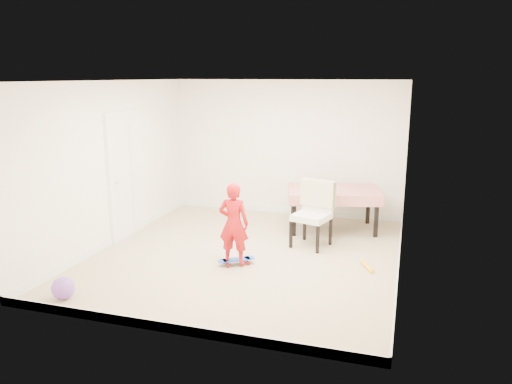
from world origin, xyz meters
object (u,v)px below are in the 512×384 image
(dining_chair, at_px, (311,215))
(balloon, at_px, (63,288))
(dining_table, at_px, (333,209))
(child, at_px, (234,226))
(skateboard, at_px, (236,262))

(dining_chair, distance_m, balloon, 3.79)
(dining_table, height_order, child, child)
(dining_chair, bearing_deg, balloon, -116.11)
(dining_table, relative_size, balloon, 5.60)
(dining_table, bearing_deg, skateboard, -131.31)
(dining_table, bearing_deg, child, -131.13)
(skateboard, bearing_deg, balloon, -169.02)
(dining_chair, distance_m, child, 1.46)
(skateboard, relative_size, child, 0.46)
(dining_table, xyz_separation_m, dining_chair, (-0.19, -1.01, 0.16))
(child, bearing_deg, dining_table, -121.27)
(dining_table, distance_m, balloon, 4.68)
(dining_chair, xyz_separation_m, child, (-0.89, -1.15, 0.07))
(dining_table, xyz_separation_m, child, (-1.09, -2.16, 0.23))
(dining_table, height_order, skateboard, dining_table)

